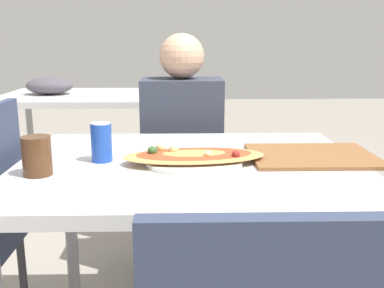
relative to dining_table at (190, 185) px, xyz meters
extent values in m
cube|color=silver|center=(0.00, 0.00, 0.06)|extent=(1.10, 0.87, 0.04)
cylinder|color=#99999E|center=(-0.49, 0.38, -0.31)|extent=(0.05, 0.05, 0.70)
cylinder|color=#99999E|center=(0.49, 0.38, -0.31)|extent=(0.05, 0.05, 0.70)
cube|color=#2D3851|center=(-0.02, 0.69, -0.23)|extent=(0.40, 0.40, 0.04)
cube|color=#2D3851|center=(-0.02, 0.88, 0.02)|extent=(0.38, 0.03, 0.47)
cylinder|color=#38383D|center=(0.15, 0.52, -0.46)|extent=(0.03, 0.03, 0.41)
cylinder|color=#38383D|center=(-0.19, 0.52, -0.46)|extent=(0.03, 0.03, 0.41)
cylinder|color=#38383D|center=(0.15, 0.86, -0.46)|extent=(0.03, 0.03, 0.41)
cylinder|color=#38383D|center=(-0.19, 0.86, -0.46)|extent=(0.03, 0.03, 0.41)
cylinder|color=#38383D|center=(-0.64, 0.19, -0.46)|extent=(0.03, 0.03, 0.41)
cylinder|color=#2D2D38|center=(0.06, 0.57, -0.44)|extent=(0.10, 0.10, 0.45)
cylinder|color=#2D2D38|center=(-0.11, 0.57, -0.44)|extent=(0.10, 0.10, 0.45)
cube|color=#333847|center=(-0.02, 0.66, 0.03)|extent=(0.37, 0.24, 0.50)
sphere|color=tan|center=(-0.02, 0.66, 0.38)|extent=(0.20, 0.20, 0.20)
cylinder|color=white|center=(0.01, -0.01, 0.08)|extent=(0.31, 0.31, 0.01)
ellipsoid|color=tan|center=(0.01, -0.01, 0.10)|extent=(0.46, 0.24, 0.02)
ellipsoid|color=#B24223|center=(0.01, -0.01, 0.11)|extent=(0.38, 0.19, 0.01)
sphere|color=maroon|center=(0.14, -0.05, 0.12)|extent=(0.03, 0.03, 0.03)
sphere|color=beige|center=(-0.09, 0.04, 0.12)|extent=(0.03, 0.03, 0.03)
sphere|color=#335928|center=(-0.12, -0.01, 0.12)|extent=(0.03, 0.03, 0.03)
sphere|color=beige|center=(0.05, -0.04, 0.11)|extent=(0.02, 0.02, 0.02)
sphere|color=beige|center=(-0.05, 0.01, 0.12)|extent=(0.03, 0.03, 0.03)
cylinder|color=#1E47B2|center=(-0.28, 0.02, 0.14)|extent=(0.07, 0.07, 0.12)
cylinder|color=silver|center=(-0.28, 0.02, 0.20)|extent=(0.06, 0.06, 0.00)
cylinder|color=#4C2D19|center=(-0.44, -0.13, 0.13)|extent=(0.08, 0.08, 0.11)
cube|color=brown|center=(0.41, 0.05, 0.08)|extent=(0.41, 0.31, 0.01)
cube|color=silver|center=(-0.72, 1.77, 0.06)|extent=(1.10, 0.80, 0.04)
ellipsoid|color=#4C4751|center=(-0.94, 1.77, 0.14)|extent=(0.32, 0.24, 0.12)
cylinder|color=#99999E|center=(-0.22, 1.42, -0.31)|extent=(0.05, 0.05, 0.70)
cylinder|color=#99999E|center=(-1.22, 2.12, -0.31)|extent=(0.05, 0.05, 0.70)
cylinder|color=#99999E|center=(-0.22, 2.12, -0.31)|extent=(0.05, 0.05, 0.70)
camera|label=1|loc=(-0.02, -1.38, 0.47)|focal=42.00mm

